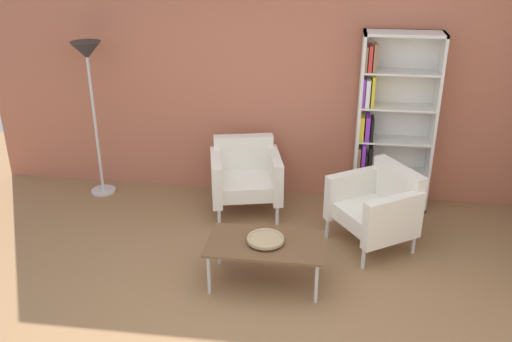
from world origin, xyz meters
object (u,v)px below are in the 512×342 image
object	(u,v)px
bookshelf_tall	(387,125)
armchair_near_window	(378,206)
floor_lamp_torchiere	(89,69)
armchair_spare_guest	(245,175)
decorative_bowl	(265,239)
coffee_table_low	(265,246)

from	to	relation	value
bookshelf_tall	armchair_near_window	size ratio (longest dim) A/B	2.01
armchair_near_window	floor_lamp_torchiere	world-z (taller)	floor_lamp_torchiere
armchair_near_window	armchair_spare_guest	bearing A→B (deg)	-145.03
decorative_bowl	floor_lamp_torchiere	bearing A→B (deg)	144.00
coffee_table_low	armchair_spare_guest	bearing A→B (deg)	106.09
armchair_near_window	bookshelf_tall	bearing A→B (deg)	139.03
bookshelf_tall	coffee_table_low	xyz separation A→B (m)	(-1.09, -1.66, -0.55)
bookshelf_tall	floor_lamp_torchiere	bearing A→B (deg)	-177.45
armchair_spare_guest	floor_lamp_torchiere	xyz separation A→B (m)	(-1.71, 0.22, 1.03)
coffee_table_low	bookshelf_tall	bearing A→B (deg)	56.65
bookshelf_tall	decorative_bowl	distance (m)	2.04
decorative_bowl	armchair_near_window	size ratio (longest dim) A/B	0.34
bookshelf_tall	floor_lamp_torchiere	size ratio (longest dim) A/B	1.09
bookshelf_tall	armchair_spare_guest	size ratio (longest dim) A/B	2.25
bookshelf_tall	floor_lamp_torchiere	distance (m)	3.22
coffee_table_low	armchair_spare_guest	xyz separation A→B (m)	(-0.38, 1.30, 0.05)
bookshelf_tall	armchair_spare_guest	xyz separation A→B (m)	(-1.47, -0.36, -0.51)
armchair_spare_guest	floor_lamp_torchiere	size ratio (longest dim) A/B	0.49
decorative_bowl	coffee_table_low	bearing A→B (deg)	-126.87
bookshelf_tall	floor_lamp_torchiere	world-z (taller)	bookshelf_tall
decorative_bowl	armchair_spare_guest	xyz separation A→B (m)	(-0.38, 1.30, -0.02)
bookshelf_tall	decorative_bowl	bearing A→B (deg)	-123.35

